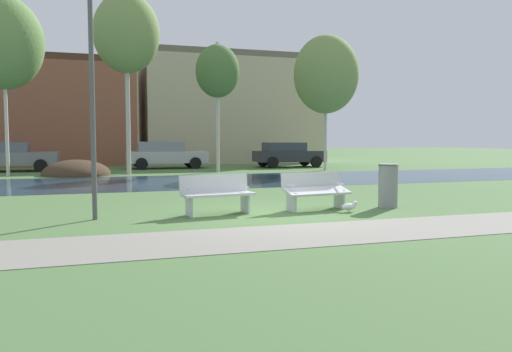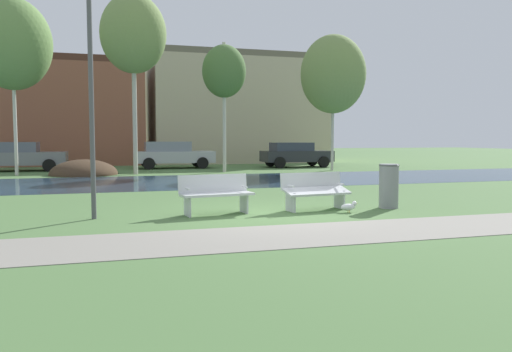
{
  "view_description": "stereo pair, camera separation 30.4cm",
  "coord_description": "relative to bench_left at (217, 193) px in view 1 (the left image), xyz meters",
  "views": [
    {
      "loc": [
        -3.82,
        -10.18,
        1.67
      ],
      "look_at": [
        0.0,
        1.48,
        0.76
      ],
      "focal_mm": 35.55,
      "sensor_mm": 36.0,
      "label": 1
    },
    {
      "loc": [
        -3.53,
        -10.28,
        1.67
      ],
      "look_at": [
        0.0,
        1.48,
        0.76
      ],
      "focal_mm": 35.55,
      "sensor_mm": 36.0,
      "label": 2
    }
  ],
  "objects": [
    {
      "name": "paved_path_strip",
      "position": [
        1.19,
        -2.79,
        -0.47
      ],
      "size": [
        60.0,
        2.04,
        0.01
      ],
      "primitive_type": "cube",
      "color": "gray",
      "rests_on": "ground"
    },
    {
      "name": "trash_bin",
      "position": [
        4.2,
        -0.2,
        0.08
      ],
      "size": [
        0.49,
        0.49,
        1.06
      ],
      "color": "gray",
      "rests_on": "ground"
    },
    {
      "name": "seagull",
      "position": [
        2.94,
        -0.6,
        -0.34
      ],
      "size": [
        0.42,
        0.16,
        0.25
      ],
      "color": "white",
      "rests_on": "ground"
    },
    {
      "name": "birch_left",
      "position": [
        -0.93,
        13.44,
        5.98
      ],
      "size": [
        3.01,
        3.01,
        8.3
      ],
      "color": "#BCB7A8",
      "rests_on": "ground"
    },
    {
      "name": "river_band",
      "position": [
        1.19,
        8.71,
        -0.47
      ],
      "size": [
        80.0,
        6.74,
        0.01
      ],
      "primitive_type": "cube",
      "color": "#284256",
      "rests_on": "ground"
    },
    {
      "name": "birch_center",
      "position": [
        9.14,
        13.42,
        4.52
      ],
      "size": [
        3.38,
        3.38,
        7.02
      ],
      "color": "beige",
      "rests_on": "ground"
    },
    {
      "name": "birch_far_left",
      "position": [
        -6.14,
        14.12,
        5.38
      ],
      "size": [
        3.39,
        3.39,
        7.89
      ],
      "color": "beige",
      "rests_on": "ground"
    },
    {
      "name": "birch_center_left",
      "position": [
        3.42,
        13.76,
        4.48
      ],
      "size": [
        2.16,
        2.16,
        6.38
      ],
      "color": "beige",
      "rests_on": "ground"
    },
    {
      "name": "parked_sedan_second_silver",
      "position": [
        1.32,
        17.65,
        0.32
      ],
      "size": [
        4.42,
        2.02,
        1.49
      ],
      "color": "#B2B5BC",
      "rests_on": "ground"
    },
    {
      "name": "bench_left",
      "position": [
        0.0,
        0.0,
        0.0
      ],
      "size": [
        1.66,
        0.75,
        0.87
      ],
      "color": "silver",
      "rests_on": "ground"
    },
    {
      "name": "ground_plane",
      "position": [
        1.19,
        9.41,
        -0.47
      ],
      "size": [
        120.0,
        120.0,
        0.0
      ],
      "primitive_type": "plane",
      "color": "#4C703D"
    },
    {
      "name": "parked_van_nearest_grey",
      "position": [
        -6.62,
        17.41,
        0.32
      ],
      "size": [
        4.66,
        2.12,
        1.49
      ],
      "color": "slate",
      "rests_on": "ground"
    },
    {
      "name": "building_beige_block",
      "position": [
        6.78,
        25.24,
        3.25
      ],
      "size": [
        11.96,
        8.33,
        7.45
      ],
      "color": "#BCAD8E",
      "rests_on": "ground"
    },
    {
      "name": "bench_right",
      "position": [
        2.36,
        0.0,
        0.0
      ],
      "size": [
        1.66,
        0.75,
        0.87
      ],
      "color": "silver",
      "rests_on": "ground"
    },
    {
      "name": "streetlamp",
      "position": [
        -2.57,
        0.09,
        3.46
      ],
      "size": [
        0.32,
        0.32,
        5.99
      ],
      "color": "#4C4C51",
      "rests_on": "ground"
    },
    {
      "name": "soil_mound",
      "position": [
        -3.25,
        13.86,
        -0.47
      ],
      "size": [
        3.08,
        3.54,
        1.4
      ],
      "primitive_type": "ellipsoid",
      "color": "#423021",
      "rests_on": "ground"
    },
    {
      "name": "parked_hatch_third_dark",
      "position": [
        8.38,
        16.83,
        0.29
      ],
      "size": [
        4.06,
        1.98,
        1.44
      ],
      "color": "#282B30",
      "rests_on": "ground"
    },
    {
      "name": "building_brick_low",
      "position": [
        -7.11,
        24.32,
        2.87
      ],
      "size": [
        14.56,
        6.22,
        6.68
      ],
      "color": "brown",
      "rests_on": "ground"
    }
  ]
}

